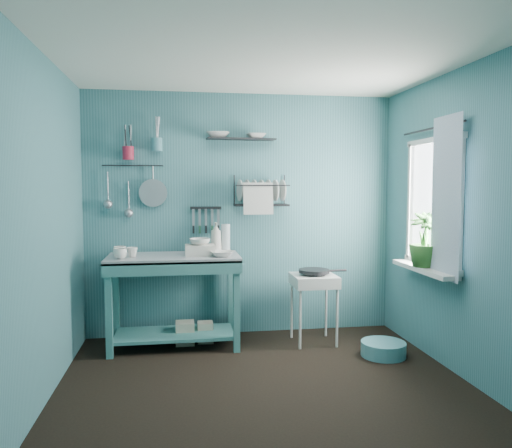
{
  "coord_description": "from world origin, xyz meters",
  "views": [
    {
      "loc": [
        -0.64,
        -3.67,
        1.55
      ],
      "look_at": [
        0.05,
        0.85,
        1.2
      ],
      "focal_mm": 35.0,
      "sensor_mm": 36.0,
      "label": 1
    }
  ],
  "objects": [
    {
      "name": "frying_pan",
      "position": [
        0.66,
        1.04,
        0.71
      ],
      "size": [
        0.3,
        0.3,
        0.03
      ],
      "primitive_type": "cylinder",
      "color": "black",
      "rests_on": "hotplate_stand"
    },
    {
      "name": "hook_rail",
      "position": [
        -1.1,
        1.47,
        1.75
      ],
      "size": [
        0.6,
        0.01,
        0.01
      ],
      "primitive_type": "cylinder",
      "rotation": [
        0.0,
        1.57,
        0.0
      ],
      "color": "black",
      "rests_on": "wall_back"
    },
    {
      "name": "wall_front",
      "position": [
        0.0,
        -1.5,
        1.25
      ],
      "size": [
        3.2,
        0.0,
        3.2
      ],
      "primitive_type": "plane",
      "rotation": [
        -1.57,
        0.0,
        0.0
      ],
      "color": "#34656B",
      "rests_on": "ground"
    },
    {
      "name": "colander",
      "position": [
        -0.91,
        1.45,
        1.48
      ],
      "size": [
        0.28,
        0.03,
        0.28
      ],
      "primitive_type": "cylinder",
      "rotation": [
        1.54,
        0.0,
        0.0
      ],
      "color": "#9B9DA3",
      "rests_on": "wall_back"
    },
    {
      "name": "upper_shelf",
      "position": [
        -0.02,
        1.4,
        2.02
      ],
      "size": [
        0.71,
        0.23,
        0.01
      ],
      "primitive_type": "cube",
      "rotation": [
        0.0,
        0.0,
        0.07
      ],
      "color": "black",
      "rests_on": "wall_back"
    },
    {
      "name": "hotplate_stand",
      "position": [
        0.66,
        1.04,
        0.34
      ],
      "size": [
        0.49,
        0.49,
        0.68
      ],
      "primitive_type": "cube",
      "rotation": [
        0.0,
        0.0,
        0.19
      ],
      "color": "silver",
      "rests_on": "floor"
    },
    {
      "name": "work_counter",
      "position": [
        -0.7,
        1.13,
        0.44
      ],
      "size": [
        1.29,
        0.72,
        0.89
      ],
      "primitive_type": "cube",
      "rotation": [
        0.0,
        0.0,
        0.08
      ],
      "color": "#387775",
      "rests_on": "floor"
    },
    {
      "name": "window_glass",
      "position": [
        1.59,
        0.45,
        1.4
      ],
      "size": [
        0.0,
        1.1,
        1.1
      ],
      "primitive_type": "plane",
      "rotation": [
        1.57,
        0.0,
        1.57
      ],
      "color": "white",
      "rests_on": "wall_right"
    },
    {
      "name": "shelf_bowl_left",
      "position": [
        -0.25,
        1.4,
        2.05
      ],
      "size": [
        0.26,
        0.26,
        0.06
      ],
      "primitive_type": "imported",
      "rotation": [
        0.0,
        0.0,
        -0.13
      ],
      "color": "beige",
      "rests_on": "upper_shelf"
    },
    {
      "name": "ceiling",
      "position": [
        0.0,
        0.0,
        2.5
      ],
      "size": [
        3.2,
        3.2,
        0.0
      ],
      "primitive_type": "plane",
      "rotation": [
        3.14,
        0.0,
        0.0
      ],
      "color": "silver",
      "rests_on": "ground"
    },
    {
      "name": "windowsill",
      "position": [
        1.5,
        0.45,
        0.81
      ],
      "size": [
        0.16,
        0.95,
        0.04
      ],
      "primitive_type": "cube",
      "color": "silver",
      "rests_on": "wall_right"
    },
    {
      "name": "utensil_cup_teal",
      "position": [
        -0.86,
        1.42,
        1.96
      ],
      "size": [
        0.11,
        0.11,
        0.13
      ],
      "primitive_type": "cylinder",
      "color": "teal",
      "rests_on": "wall_back"
    },
    {
      "name": "water_bottle",
      "position": [
        -0.18,
        1.35,
        1.03
      ],
      "size": [
        0.09,
        0.09,
        0.28
      ],
      "primitive_type": "cylinder",
      "color": "silver",
      "rests_on": "work_counter"
    },
    {
      "name": "storage_tin_large",
      "position": [
        -0.6,
        1.18,
        0.11
      ],
      "size": [
        0.18,
        0.18,
        0.22
      ],
      "primitive_type": "cube",
      "color": "tan",
      "rests_on": "floor"
    },
    {
      "name": "mug_right",
      "position": [
        -1.2,
        1.13,
        0.93
      ],
      "size": [
        0.17,
        0.17,
        0.1
      ],
      "primitive_type": "imported",
      "rotation": [
        0.0,
        0.0,
        1.05
      ],
      "color": "beige",
      "rests_on": "work_counter"
    },
    {
      "name": "ladle_outer",
      "position": [
        -1.35,
        1.46,
        1.54
      ],
      "size": [
        0.01,
        0.01,
        0.3
      ],
      "primitive_type": "cylinder",
      "color": "#9B9DA3",
      "rests_on": "wall_back"
    },
    {
      "name": "tub_bowl",
      "position": [
        -0.45,
        1.11,
        1.02
      ],
      "size": [
        0.2,
        0.19,
        0.06
      ],
      "primitive_type": "imported",
      "color": "beige",
      "rests_on": "wash_tub"
    },
    {
      "name": "curtain",
      "position": [
        1.52,
        0.15,
        1.45
      ],
      "size": [
        0.0,
        1.35,
        1.35
      ],
      "primitive_type": "plane",
      "rotation": [
        1.57,
        0.0,
        1.57
      ],
      "color": "silver",
      "rests_on": "wall_right"
    },
    {
      "name": "ladle_inner",
      "position": [
        -1.15,
        1.46,
        1.45
      ],
      "size": [
        0.01,
        0.01,
        0.3
      ],
      "primitive_type": "cylinder",
      "color": "#9B9DA3",
      "rests_on": "wall_back"
    },
    {
      "name": "mug_left",
      "position": [
        -1.18,
        0.97,
        0.93
      ],
      "size": [
        0.12,
        0.12,
        0.1
      ],
      "primitive_type": "imported",
      "color": "beige",
      "rests_on": "work_counter"
    },
    {
      "name": "wall_right",
      "position": [
        1.6,
        0.0,
        1.25
      ],
      "size": [
        0.0,
        3.0,
        3.0
      ],
      "primitive_type": "plane",
      "rotation": [
        1.57,
        0.0,
        -1.57
      ],
      "color": "#34656B",
      "rests_on": "ground"
    },
    {
      "name": "dish_rack",
      "position": [
        0.18,
        1.37,
        1.5
      ],
      "size": [
        0.57,
        0.28,
        0.32
      ],
      "primitive_type": "cube",
      "rotation": [
        0.0,
        0.0,
        -0.08
      ],
      "color": "black",
      "rests_on": "wall_back"
    },
    {
      "name": "storage_tin_small",
      "position": [
        -0.4,
        1.21,
        0.1
      ],
      "size": [
        0.15,
        0.15,
        0.2
      ],
      "primitive_type": "cube",
      "color": "tan",
      "rests_on": "floor"
    },
    {
      "name": "curtain_rod",
      "position": [
        1.54,
        0.45,
        2.05
      ],
      "size": [
        0.02,
        1.05,
        0.02
      ],
      "primitive_type": "cylinder",
      "rotation": [
        1.57,
        0.0,
        0.0
      ],
      "color": "black",
      "rests_on": "wall_right"
    },
    {
      "name": "wash_tub",
      "position": [
        -0.45,
        1.11,
        0.94
      ],
      "size": [
        0.28,
        0.22,
        0.1
      ],
      "primitive_type": "cube",
      "color": "#BAB6AA",
      "rests_on": "work_counter"
    },
    {
      "name": "floor",
      "position": [
        0.0,
        0.0,
        0.0
      ],
      "size": [
        3.2,
        3.2,
        0.0
      ],
      "primitive_type": "plane",
      "color": "black",
      "rests_on": "ground"
    },
    {
      "name": "knife_strip",
      "position": [
        -0.38,
        1.47,
        1.32
      ],
      "size": [
        0.32,
        0.03,
        0.03
      ],
      "primitive_type": "cube",
      "rotation": [
        0.0,
        0.0,
        -0.04
      ],
      "color": "black",
      "rests_on": "wall_back"
    },
    {
      "name": "wall_left",
      "position": [
        -1.6,
        0.0,
        1.25
      ],
      "size": [
        0.0,
        3.0,
        3.0
      ],
      "primitive_type": "plane",
      "rotation": [
        1.57,
        0.0,
        1.57
      ],
      "color": "#34656B",
      "rests_on": "ground"
    },
    {
      "name": "floor_basin",
      "position": [
        1.18,
        0.55,
        0.07
      ],
      "size": [
        0.41,
        0.41,
        0.13
      ],
      "primitive_type": "cylinder",
      "color": "teal",
      "rests_on": "floor"
    },
    {
      "name": "potted_plant",
      "position": [
        1.51,
        0.46,
        1.07
      ],
      "size": [
        0.35,
        0.35,
        0.49
      ],
      "primitive_type": "imported",
      "rotation": [
        0.0,
        0.0,
        -0.32
      ],
      "color": "#2F6528",
      "rests_on": "windowsill"
    },
    {
      "name": "utensil_cup_magenta",
      "position": [
        -1.14,
        1.42,
        1.87
      ],
      "size": [
        0.11,
        0.11,
        0.13
      ],
      "primitive_type": "cylinder",
      "color": "#A31E35",
      "rests_on": "wall_back"
    },
    {
      "name": "wall_back",
      "position": [
        0.0,
        1.5,
        1.25
      ],
      "size": [
        3.2,
        0.0,
        3.2
      ],
      "primitive_type": "plane",
      "rotation": [
        1.57,
        0.0,
        0.0
      ],
      "color": "#34656B",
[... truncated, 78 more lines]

